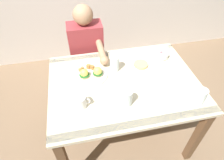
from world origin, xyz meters
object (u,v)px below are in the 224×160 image
(fruit_bowl, at_px, (162,55))
(water_glass_near, at_px, (115,64))
(eggs_benedict_plate, at_px, (91,74))
(fork, at_px, (165,78))
(coffee_mug, at_px, (81,102))
(water_glass_far, at_px, (127,99))
(dining_table, at_px, (124,91))
(water_glass_extra, at_px, (200,97))
(diner_person, at_px, (87,52))
(side_plate, at_px, (141,65))

(fruit_bowl, distance_m, water_glass_near, 0.48)
(eggs_benedict_plate, bearing_deg, fork, -14.62)
(coffee_mug, height_order, water_glass_far, water_glass_far)
(dining_table, relative_size, coffee_mug, 10.76)
(water_glass_near, bearing_deg, water_glass_extra, -42.25)
(eggs_benedict_plate, xyz_separation_m, water_glass_near, (0.21, 0.04, 0.03))
(coffee_mug, bearing_deg, diner_person, 80.98)
(dining_table, xyz_separation_m, eggs_benedict_plate, (-0.25, 0.12, 0.13))
(fruit_bowl, height_order, fork, fruit_bowl)
(dining_table, height_order, water_glass_extra, water_glass_extra)
(dining_table, height_order, side_plate, side_plate)
(water_glass_far, relative_size, side_plate, 0.65)
(coffee_mug, distance_m, water_glass_far, 0.32)
(water_glass_extra, bearing_deg, water_glass_near, 137.75)
(water_glass_extra, bearing_deg, coffee_mug, 170.94)
(coffee_mug, height_order, fork, coffee_mug)
(water_glass_near, distance_m, side_plate, 0.24)
(fruit_bowl, distance_m, side_plate, 0.25)
(water_glass_near, bearing_deg, coffee_mug, -132.88)
(eggs_benedict_plate, bearing_deg, water_glass_near, 10.73)
(water_glass_near, bearing_deg, fork, -26.60)
(fork, relative_size, diner_person, 0.13)
(eggs_benedict_plate, distance_m, coffee_mug, 0.32)
(eggs_benedict_plate, relative_size, water_glass_extra, 2.20)
(dining_table, height_order, water_glass_near, water_glass_near)
(water_glass_near, xyz_separation_m, diner_person, (-0.19, 0.44, -0.15))
(fruit_bowl, bearing_deg, fork, -105.86)
(dining_table, relative_size, side_plate, 6.00)
(eggs_benedict_plate, height_order, water_glass_near, water_glass_near)
(side_plate, height_order, diner_person, diner_person)
(coffee_mug, relative_size, side_plate, 0.56)
(coffee_mug, xyz_separation_m, water_glass_near, (0.32, 0.34, 0.01))
(dining_table, height_order, coffee_mug, coffee_mug)
(water_glass_far, bearing_deg, side_plate, 58.63)
(dining_table, xyz_separation_m, coffee_mug, (-0.36, -0.18, 0.16))
(fruit_bowl, xyz_separation_m, coffee_mug, (-0.78, -0.42, 0.02))
(diner_person, bearing_deg, water_glass_extra, -51.94)
(eggs_benedict_plate, relative_size, coffee_mug, 2.42)
(water_glass_far, bearing_deg, dining_table, 79.57)
(water_glass_near, distance_m, water_glass_far, 0.39)
(side_plate, bearing_deg, fork, -51.13)
(water_glass_near, height_order, water_glass_far, water_glass_near)
(fork, bearing_deg, water_glass_near, 153.40)
(fruit_bowl, relative_size, diner_person, 0.11)
(water_glass_far, bearing_deg, coffee_mug, 171.90)
(fork, bearing_deg, side_plate, 128.87)
(water_glass_extra, bearing_deg, side_plate, 121.48)
(dining_table, height_order, eggs_benedict_plate, eggs_benedict_plate)
(fork, height_order, side_plate, side_plate)
(coffee_mug, xyz_separation_m, water_glass_extra, (0.84, -0.13, 0.00))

